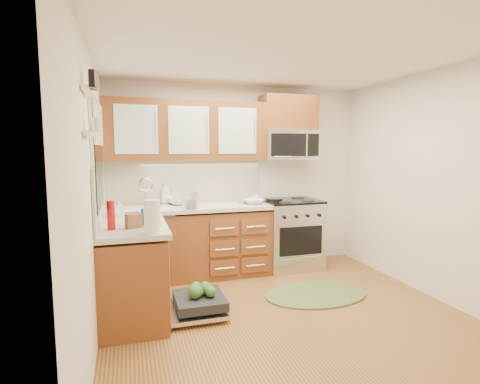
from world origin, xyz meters
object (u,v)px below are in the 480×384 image
object	(u,v)px
range	(291,234)
sink	(147,218)
bowl_b	(179,201)
paper_towel_roll	(152,217)
cup	(255,198)
dishwasher	(196,305)
bowl_a	(253,201)
upper_cabinets	(187,131)
microwave	(289,145)
skillet	(274,200)
stock_pot	(190,204)
rug	(316,294)
cutting_board	(249,202)

from	to	relation	value
range	sink	world-z (taller)	range
bowl_b	range	bearing A→B (deg)	-6.41
paper_towel_roll	cup	bearing A→B (deg)	46.91
dishwasher	bowl_a	world-z (taller)	bowl_a
upper_cabinets	bowl_b	xyz separation A→B (m)	(-0.11, 0.03, -0.90)
bowl_b	microwave	bearing A→B (deg)	-1.89
dishwasher	skillet	distance (m)	1.86
range	stock_pot	size ratio (longest dim) A/B	4.73
range	rug	size ratio (longest dim) A/B	0.79
stock_pot	bowl_a	distance (m)	0.87
upper_cabinets	stock_pot	size ratio (longest dim) A/B	10.22
cutting_board	upper_cabinets	bearing A→B (deg)	175.47
stock_pot	dishwasher	bearing A→B (deg)	-96.88
sink	stock_pot	bearing A→B (deg)	-21.76
cutting_board	cup	size ratio (longest dim) A/B	2.44
rug	cutting_board	distance (m)	1.50
bowl_a	bowl_b	size ratio (longest dim) A/B	0.88
upper_cabinets	microwave	bearing A→B (deg)	-1.02
dishwasher	skillet	xyz separation A→B (m)	(1.26, 1.06, 0.87)
paper_towel_roll	upper_cabinets	bearing A→B (deg)	70.82
skillet	sink	bearing A→B (deg)	177.96
stock_pot	bowl_a	bearing A→B (deg)	10.13
rug	cup	world-z (taller)	cup
range	cup	xyz separation A→B (m)	(-0.48, 0.13, 0.50)
dishwasher	rug	xyz separation A→B (m)	(1.40, 0.11, -0.09)
upper_cabinets	microwave	size ratio (longest dim) A/B	2.70
sink	rug	size ratio (longest dim) A/B	0.51
dishwasher	rug	world-z (taller)	dishwasher
range	cutting_board	size ratio (longest dim) A/B	3.37
range	bowl_a	world-z (taller)	bowl_a
upper_cabinets	range	xyz separation A→B (m)	(1.41, -0.15, -1.40)
range	rug	bearing A→B (deg)	-97.89
bowl_b	sink	bearing A→B (deg)	-156.59
cup	rug	bearing A→B (deg)	-73.62
paper_towel_roll	bowl_b	bearing A→B (deg)	74.62
upper_cabinets	cup	xyz separation A→B (m)	(0.93, -0.01, -0.90)
microwave	bowl_a	world-z (taller)	microwave
upper_cabinets	microwave	distance (m)	1.42
range	skillet	size ratio (longest dim) A/B	4.33
upper_cabinets	cutting_board	size ratio (longest dim) A/B	7.27
range	cutting_board	distance (m)	0.75
skillet	bowl_a	distance (m)	0.29
cutting_board	bowl_b	bearing A→B (deg)	174.48
rug	stock_pot	distance (m)	1.81
upper_cabinets	microwave	world-z (taller)	upper_cabinets
microwave	cup	size ratio (longest dim) A/B	6.57
cup	bowl_a	bearing A→B (deg)	-115.54
dishwasher	paper_towel_roll	size ratio (longest dim) A/B	2.40
range	cup	bearing A→B (deg)	164.62
sink	dishwasher	size ratio (longest dim) A/B	0.89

